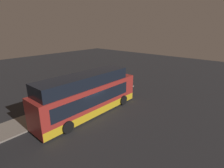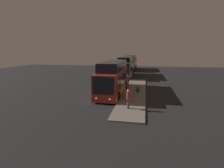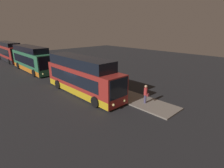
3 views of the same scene
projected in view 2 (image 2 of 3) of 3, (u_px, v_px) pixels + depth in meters
name	position (u px, v px, depth m)	size (l,w,h in m)	color
ground	(112.00, 92.00, 23.39)	(80.00, 80.00, 0.00)	#232326
platform	(134.00, 92.00, 22.82)	(20.00, 2.86, 0.13)	slate
bus_lead	(113.00, 79.00, 22.74)	(11.24, 2.80, 4.04)	maroon
bus_second	(126.00, 68.00, 36.95)	(11.59, 2.88, 4.11)	#2D704C
bus_third	(131.00, 63.00, 49.84)	(12.24, 2.80, 4.07)	maroon
passenger_boarding	(128.00, 92.00, 19.11)	(0.50, 0.64, 1.60)	gray
passenger_waiting	(127.00, 89.00, 20.43)	(0.56, 0.56, 1.70)	#2D2D33
passenger_with_bags	(128.00, 98.00, 15.96)	(0.52, 0.36, 1.80)	#4C476B
suitcase	(123.00, 94.00, 20.13)	(0.41, 0.20, 0.83)	#598C59
sign_post	(129.00, 80.00, 23.71)	(0.10, 0.65, 2.21)	#4C4C51
trash_bin	(138.00, 90.00, 22.48)	(0.44, 0.44, 0.65)	#2D4C33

